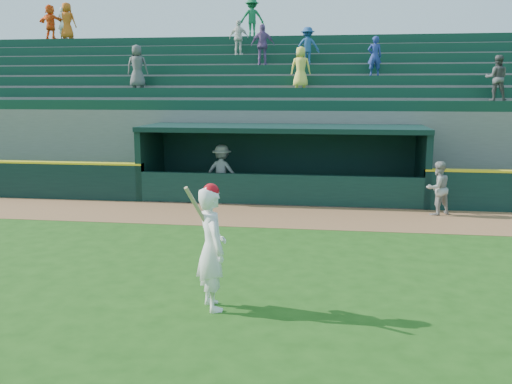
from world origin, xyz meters
TOP-DOWN VIEW (x-y plane):
  - ground at (0.00, 0.00)m, footprint 120.00×120.00m
  - warning_track at (0.00, 4.90)m, footprint 40.00×3.00m
  - dugout_player_front at (4.78, 5.78)m, footprint 0.97×0.91m
  - dugout_player_inside at (-2.04, 7.53)m, footprint 1.26×0.84m
  - dugout at (0.00, 8.00)m, footprint 9.40×2.80m
  - stands at (-0.03, 12.57)m, footprint 34.50×6.27m
  - batter_at_plate at (-0.17, -2.34)m, footprint 0.80×0.90m

SIDE VIEW (x-z plane):
  - ground at x=0.00m, z-range 0.00..0.00m
  - warning_track at x=0.00m, z-range 0.00..0.01m
  - dugout_player_front at x=4.78m, z-range 0.00..1.59m
  - dugout_player_inside at x=-2.04m, z-range 0.00..1.82m
  - batter_at_plate at x=-0.17m, z-range -0.01..2.14m
  - dugout at x=0.00m, z-range 0.13..2.59m
  - stands at x=-0.03m, z-range -1.40..6.21m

